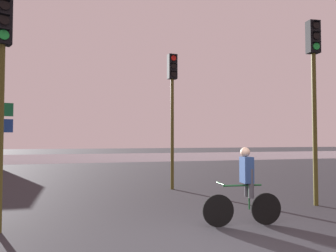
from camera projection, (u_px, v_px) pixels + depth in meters
name	position (u px, v px, depth m)	size (l,w,h in m)	color
water_strip	(99.00, 157.00, 32.58)	(80.00, 16.00, 0.01)	slate
traffic_light_center	(172.00, 96.00, 11.84)	(0.34, 0.36, 4.87)	#4C4719
traffic_light_near_left	(2.00, 69.00, 6.35)	(0.39, 0.41, 4.53)	#4C4719
traffic_light_near_right	(314.00, 78.00, 8.97)	(0.33, 0.35, 5.05)	#4C4719
cyclist	(245.00, 186.00, 6.79)	(1.71, 0.46, 1.62)	black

